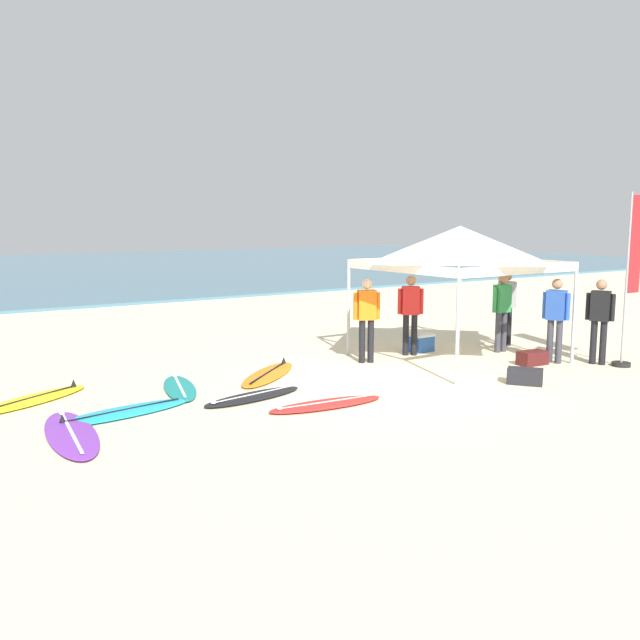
% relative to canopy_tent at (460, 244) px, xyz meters
% --- Properties ---
extents(ground_plane, '(80.00, 80.00, 0.00)m').
position_rel_canopy_tent_xyz_m(ground_plane, '(-2.44, -0.77, -2.39)').
color(ground_plane, beige).
extents(sea, '(80.00, 36.00, 0.10)m').
position_rel_canopy_tent_xyz_m(sea, '(-2.44, 30.60, -2.34)').
color(sea, teal).
rests_on(sea, ground).
extents(canopy_tent, '(3.35, 3.35, 2.75)m').
position_rel_canopy_tent_xyz_m(canopy_tent, '(0.00, 0.00, 0.00)').
color(canopy_tent, '#B7B7BC').
rests_on(canopy_tent, ground).
extents(surfboard_cyan, '(2.29, 0.95, 0.19)m').
position_rel_canopy_tent_xyz_m(surfboard_cyan, '(-7.09, -0.21, -2.35)').
color(surfboard_cyan, '#23B2CC').
rests_on(surfboard_cyan, ground).
extents(surfboard_orange, '(2.04, 1.88, 0.19)m').
position_rel_canopy_tent_xyz_m(surfboard_orange, '(-4.04, 0.80, -2.35)').
color(surfboard_orange, orange).
rests_on(surfboard_orange, ground).
extents(surfboard_black, '(1.93, 0.80, 0.19)m').
position_rel_canopy_tent_xyz_m(surfboard_black, '(-5.05, -0.47, -2.35)').
color(surfboard_black, black).
rests_on(surfboard_black, ground).
extents(surfboard_teal, '(1.01, 1.96, 0.19)m').
position_rel_canopy_tent_xyz_m(surfboard_teal, '(-5.81, 0.74, -2.35)').
color(surfboard_teal, '#19847F').
rests_on(surfboard_teal, ground).
extents(surfboard_yellow, '(2.18, 1.56, 0.19)m').
position_rel_canopy_tent_xyz_m(surfboard_yellow, '(-8.09, 1.29, -2.35)').
color(surfboard_yellow, yellow).
rests_on(surfboard_yellow, ground).
extents(surfboard_red, '(1.99, 0.69, 0.19)m').
position_rel_canopy_tent_xyz_m(surfboard_red, '(-4.32, -1.51, -2.35)').
color(surfboard_red, red).
rests_on(surfboard_red, ground).
extents(surfboard_purple, '(0.88, 2.40, 0.19)m').
position_rel_canopy_tent_xyz_m(surfboard_purple, '(-7.99, -0.84, -2.35)').
color(surfboard_purple, purple).
rests_on(surfboard_purple, ground).
extents(person_orange, '(0.51, 0.35, 1.71)m').
position_rel_canopy_tent_xyz_m(person_orange, '(-1.79, 0.75, -1.40)').
color(person_orange, black).
rests_on(person_orange, ground).
extents(person_blue, '(0.33, 0.52, 1.71)m').
position_rel_canopy_tent_xyz_m(person_blue, '(1.37, -1.37, -1.40)').
color(person_blue, '#383842').
rests_on(person_blue, ground).
extents(person_black, '(0.36, 0.50, 1.71)m').
position_rel_canopy_tent_xyz_m(person_black, '(1.98, -1.94, -1.40)').
color(person_black, black).
rests_on(person_black, ground).
extents(person_red, '(0.48, 0.38, 1.71)m').
position_rel_canopy_tent_xyz_m(person_red, '(-0.54, 0.85, -1.40)').
color(person_red, black).
rests_on(person_red, ground).
extents(person_grey, '(0.55, 0.26, 1.71)m').
position_rel_canopy_tent_xyz_m(person_grey, '(2.02, 0.47, -1.40)').
color(person_grey, black).
rests_on(person_grey, ground).
extents(person_green, '(0.55, 0.22, 1.71)m').
position_rel_canopy_tent_xyz_m(person_green, '(1.36, 0.02, -1.40)').
color(person_green, '#383842').
rests_on(person_green, ground).
extents(banner_flag, '(0.60, 0.36, 3.40)m').
position_rel_canopy_tent_xyz_m(banner_flag, '(2.31, -2.33, -0.82)').
color(banner_flag, '#99999E').
rests_on(banner_flag, ground).
extents(gear_bag_near_tent, '(0.62, 0.36, 0.28)m').
position_rel_canopy_tent_xyz_m(gear_bag_near_tent, '(0.84, -1.26, -2.25)').
color(gear_bag_near_tent, '#4C1919').
rests_on(gear_bag_near_tent, ground).
extents(gear_bag_by_pole, '(0.61, 0.67, 0.28)m').
position_rel_canopy_tent_xyz_m(gear_bag_by_pole, '(-0.58, -2.26, -2.25)').
color(gear_bag_by_pole, '#232328').
rests_on(gear_bag_by_pole, ground).
extents(cooler_box, '(0.50, 0.36, 0.39)m').
position_rel_canopy_tent_xyz_m(cooler_box, '(-0.06, 1.02, -2.19)').
color(cooler_box, '#2D60B7').
rests_on(cooler_box, ground).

